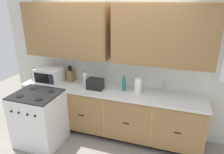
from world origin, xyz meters
TOP-DOWN VIEW (x-y plane):
  - ground_plane at (0.00, 0.00)m, footprint 8.15×8.15m
  - wall_unit at (0.00, 0.50)m, footprint 4.46×0.40m
  - counter_run at (0.00, 0.30)m, footprint 3.29×0.64m
  - stove_range at (-1.05, -0.33)m, footprint 0.76×0.68m
  - microwave at (-1.19, 0.26)m, footprint 0.48×0.37m
  - toaster at (-0.23, 0.24)m, footprint 0.28×0.18m
  - knife_block at (-0.83, 0.44)m, footprint 0.11×0.14m
  - sink_faucet at (0.93, 0.51)m, footprint 0.02×0.02m
  - paper_towel_roll at (0.52, 0.31)m, footprint 0.12×0.12m
  - bottle_teal at (0.26, 0.34)m, footprint 0.07×0.07m
  - bottle_clear at (-0.46, 0.31)m, footprint 0.08×0.08m
  - bottle_amber at (-1.50, 0.20)m, footprint 0.08×0.08m

SIDE VIEW (x-z plane):
  - ground_plane at x=0.00m, z-range 0.00..0.00m
  - counter_run at x=0.00m, z-range 0.01..0.92m
  - stove_range at x=-1.05m, z-range 0.00..0.95m
  - toaster at x=-0.23m, z-range 0.90..1.09m
  - sink_faucet at x=0.93m, z-range 0.90..1.10m
  - knife_block at x=-0.83m, z-range 0.86..1.17m
  - bottle_amber at x=-1.50m, z-range 0.90..1.16m
  - bottle_teal at x=0.26m, z-range 0.90..1.17m
  - paper_towel_roll at x=0.52m, z-range 0.90..1.16m
  - bottle_clear at x=-0.46m, z-range 0.90..1.18m
  - microwave at x=-1.19m, z-range 0.90..1.18m
  - wall_unit at x=0.00m, z-range 0.38..2.95m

